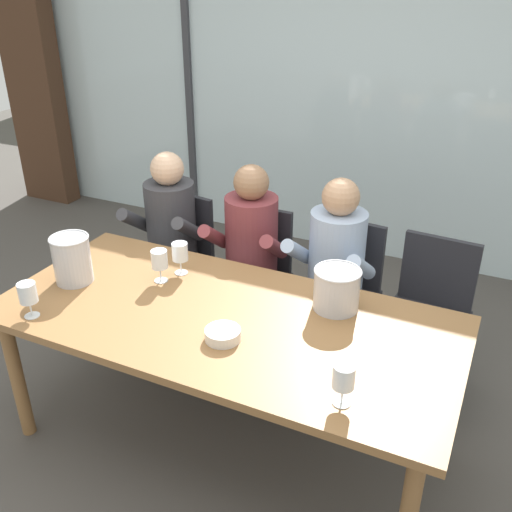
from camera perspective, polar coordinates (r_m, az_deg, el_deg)
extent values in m
plane|color=#4C4742|center=(3.89, 4.15, -8.25)|extent=(14.00, 14.00, 0.00)
cube|color=silver|center=(4.70, 11.67, 14.96)|extent=(7.38, 0.03, 2.60)
cube|color=#38383D|center=(5.32, -6.65, 16.70)|extent=(0.06, 0.06, 2.60)
cube|color=#568942|center=(9.06, 18.97, 17.19)|extent=(13.38, 2.40, 1.80)
cube|color=#472D1E|center=(6.25, -21.32, 16.67)|extent=(0.56, 0.20, 2.60)
cube|color=olive|center=(2.71, -3.19, -6.26)|extent=(2.18, 1.01, 0.04)
cylinder|color=olive|center=(3.22, -22.66, -11.00)|extent=(0.07, 0.07, 0.74)
cylinder|color=olive|center=(3.69, -13.71, -4.37)|extent=(0.07, 0.07, 0.74)
cylinder|color=olive|center=(3.04, 18.07, -12.72)|extent=(0.07, 0.07, 0.74)
cube|color=#232328|center=(3.84, -8.56, -0.83)|extent=(0.50, 0.50, 0.03)
cube|color=#232328|center=(3.88, -6.86, 3.23)|extent=(0.42, 0.09, 0.42)
cylinder|color=#232328|center=(3.96, -12.21, -4.27)|extent=(0.04, 0.04, 0.45)
cylinder|color=#232328|center=(3.73, -8.01, -5.99)|extent=(0.04, 0.04, 0.45)
cylinder|color=#232328|center=(4.19, -8.61, -2.04)|extent=(0.04, 0.04, 0.45)
cylinder|color=#232328|center=(3.97, -4.46, -3.52)|extent=(0.04, 0.04, 0.45)
cube|color=#232328|center=(3.59, -0.91, -2.65)|extent=(0.45, 0.45, 0.03)
cube|color=#232328|center=(3.64, 0.49, 1.80)|extent=(0.42, 0.04, 0.42)
cylinder|color=#232328|center=(3.65, -4.92, -6.59)|extent=(0.04, 0.04, 0.45)
cylinder|color=#232328|center=(3.50, 0.51, -8.13)|extent=(0.04, 0.04, 0.45)
cylinder|color=#232328|center=(3.93, -2.10, -3.84)|extent=(0.04, 0.04, 0.45)
cylinder|color=#232328|center=(3.79, 3.00, -5.14)|extent=(0.04, 0.04, 0.45)
cube|color=#232328|center=(3.45, 7.79, -4.27)|extent=(0.48, 0.48, 0.03)
cube|color=#232328|center=(3.50, 9.31, 0.33)|extent=(0.42, 0.07, 0.42)
cylinder|color=#232328|center=(3.49, 3.41, -8.25)|extent=(0.04, 0.04, 0.45)
cylinder|color=#232328|center=(3.38, 9.25, -10.04)|extent=(0.04, 0.04, 0.45)
cylinder|color=#232328|center=(3.78, 6.06, -5.34)|extent=(0.04, 0.04, 0.45)
cylinder|color=#232328|center=(3.67, 11.48, -6.86)|extent=(0.04, 0.04, 0.45)
cube|color=#232328|center=(3.35, 16.38, -6.27)|extent=(0.47, 0.47, 0.03)
cube|color=#232328|center=(3.41, 17.70, -1.48)|extent=(0.42, 0.06, 0.42)
cylinder|color=#232328|center=(3.36, 11.86, -10.50)|extent=(0.04, 0.04, 0.45)
cylinder|color=#232328|center=(3.31, 18.22, -12.17)|extent=(0.04, 0.04, 0.45)
cylinder|color=#232328|center=(3.66, 13.76, -7.23)|extent=(0.04, 0.04, 0.45)
cylinder|color=#232328|center=(3.61, 19.57, -8.69)|extent=(0.04, 0.04, 0.45)
cylinder|color=#38383D|center=(3.75, -8.44, 3.43)|extent=(0.34, 0.34, 0.52)
sphere|color=#DBAD89|center=(3.62, -8.82, 8.57)|extent=(0.21, 0.21, 0.21)
cube|color=#47423D|center=(3.75, -10.83, -1.19)|extent=(0.16, 0.41, 0.13)
cube|color=#47423D|center=(3.67, -8.41, -1.67)|extent=(0.16, 0.41, 0.13)
cylinder|color=#47423D|center=(3.74, -12.04, -6.06)|extent=(0.10, 0.10, 0.48)
cylinder|color=#47423D|center=(3.65, -9.62, -6.66)|extent=(0.10, 0.10, 0.48)
cylinder|color=#38383D|center=(3.74, -11.90, 3.48)|extent=(0.11, 0.33, 0.26)
cylinder|color=#38383D|center=(3.56, -6.69, 2.67)|extent=(0.11, 0.33, 0.26)
cylinder|color=brown|center=(3.48, -0.45, 1.83)|extent=(0.34, 0.34, 0.52)
sphere|color=#936B4C|center=(3.35, -0.47, 7.33)|extent=(0.21, 0.21, 0.21)
cube|color=#47423D|center=(3.47, -3.04, -3.14)|extent=(0.16, 0.41, 0.13)
cube|color=#47423D|center=(3.41, -0.27, -3.70)|extent=(0.16, 0.41, 0.13)
cylinder|color=#47423D|center=(3.46, -4.29, -8.41)|extent=(0.10, 0.10, 0.48)
cylinder|color=#47423D|center=(3.40, -1.51, -9.07)|extent=(0.10, 0.10, 0.48)
cylinder|color=brown|center=(3.44, -4.13, 1.91)|extent=(0.10, 0.33, 0.26)
cylinder|color=brown|center=(3.31, 1.84, 0.90)|extent=(0.10, 0.33, 0.26)
cylinder|color=#9EB2D1|center=(3.31, 8.02, 0.10)|extent=(0.34, 0.34, 0.52)
sphere|color=tan|center=(3.16, 8.43, 5.83)|extent=(0.21, 0.21, 0.21)
cube|color=#47423D|center=(3.30, 4.96, -4.95)|extent=(0.16, 0.41, 0.13)
cube|color=#47423D|center=(3.25, 7.85, -5.75)|extent=(0.16, 0.41, 0.13)
cylinder|color=#47423D|center=(3.30, 3.29, -10.40)|extent=(0.10, 0.10, 0.48)
cylinder|color=#47423D|center=(3.24, 6.19, -11.31)|extent=(0.10, 0.10, 0.48)
cylinder|color=#9EB2D1|center=(3.26, 4.16, 0.42)|extent=(0.10, 0.33, 0.26)
cylinder|color=#9EB2D1|center=(3.14, 10.42, -1.12)|extent=(0.10, 0.33, 0.26)
cylinder|color=#B7B7BC|center=(2.73, 8.01, -3.33)|extent=(0.22, 0.22, 0.20)
torus|color=silver|center=(2.68, 8.15, -1.50)|extent=(0.23, 0.23, 0.01)
cylinder|color=#B7B7BC|center=(3.07, -17.80, -0.35)|extent=(0.19, 0.19, 0.24)
torus|color=silver|center=(3.01, -18.13, 1.71)|extent=(0.20, 0.20, 0.01)
cylinder|color=silver|center=(2.53, -3.32, -7.79)|extent=(0.16, 0.16, 0.05)
cylinder|color=silver|center=(2.89, -21.34, -5.54)|extent=(0.07, 0.07, 0.00)
cylinder|color=silver|center=(2.87, -21.47, -4.87)|extent=(0.01, 0.01, 0.07)
cylinder|color=silver|center=(2.82, -21.76, -3.40)|extent=(0.08, 0.08, 0.09)
cylinder|color=#560C1E|center=(2.84, -21.67, -3.87)|extent=(0.07, 0.07, 0.04)
cylinder|color=silver|center=(3.07, -7.43, -1.64)|extent=(0.07, 0.07, 0.00)
cylinder|color=silver|center=(3.06, -7.48, -0.99)|extent=(0.01, 0.01, 0.07)
cylinder|color=silver|center=(3.02, -7.57, 0.43)|extent=(0.08, 0.08, 0.09)
cylinder|color=silver|center=(3.01, -9.40, -2.41)|extent=(0.07, 0.07, 0.00)
cylinder|color=silver|center=(3.00, -9.46, -1.76)|extent=(0.01, 0.01, 0.07)
cylinder|color=silver|center=(2.96, -9.58, -0.31)|extent=(0.08, 0.08, 0.09)
cylinder|color=#E0D184|center=(2.97, -9.54, -0.77)|extent=(0.07, 0.07, 0.04)
cylinder|color=silver|center=(2.24, 8.48, -14.21)|extent=(0.07, 0.07, 0.00)
cylinder|color=silver|center=(2.21, 8.56, -13.45)|extent=(0.01, 0.01, 0.07)
cylinder|color=silver|center=(2.16, 8.71, -11.73)|extent=(0.08, 0.08, 0.09)
cylinder|color=#560C1E|center=(2.18, 8.66, -12.28)|extent=(0.07, 0.07, 0.04)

